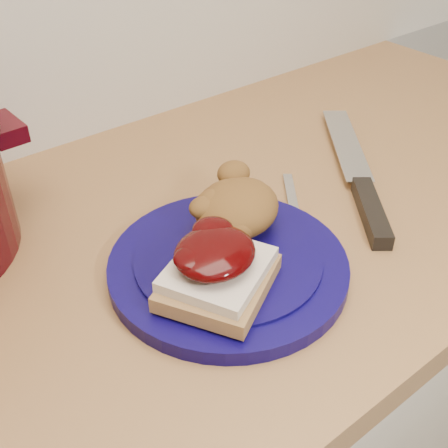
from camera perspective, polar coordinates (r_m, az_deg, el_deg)
plate at (r=0.62m, az=0.42°, el=-4.29°), size 0.35×0.35×0.02m
sandwich at (r=0.56m, az=-0.73°, el=-4.51°), size 0.15×0.14×0.06m
stuffing_mound at (r=0.64m, az=1.32°, el=1.66°), size 0.13×0.13×0.05m
chef_knife at (r=0.76m, az=13.99°, el=3.31°), size 0.24×0.29×0.02m
butter_knife at (r=0.72m, az=7.09°, el=1.66°), size 0.11×0.13×0.00m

